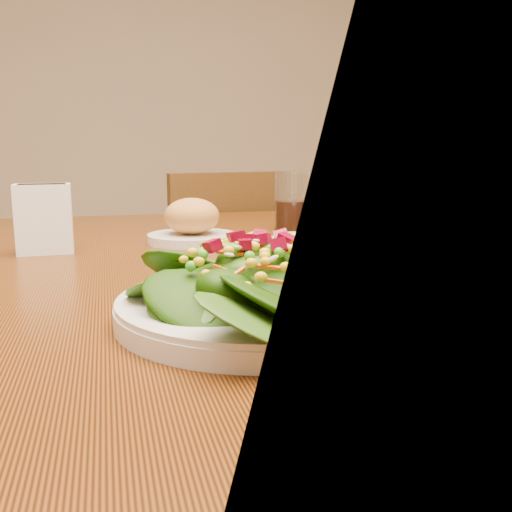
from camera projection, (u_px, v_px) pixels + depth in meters
name	position (u px, v px, depth m)	size (l,w,h in m)	color
dining_table	(228.00, 322.00, 0.93)	(0.90, 1.40, 0.75)	#64310C
chair_far	(217.00, 299.00, 1.81)	(0.47, 0.48, 0.86)	#452C13
salad_plate	(271.00, 289.00, 0.59)	(0.30, 0.30, 0.09)	silver
bread_plate	(192.00, 224.00, 1.08)	(0.17, 0.17, 0.09)	silver
tomato_bowl	(379.00, 243.00, 0.96)	(0.13, 0.13, 0.04)	silver
drinking_glass	(291.00, 205.00, 1.25)	(0.07, 0.07, 0.13)	silver
napkin_holder	(44.00, 217.00, 0.96)	(0.09, 0.05, 0.12)	white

